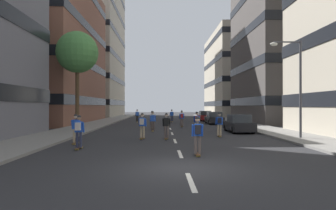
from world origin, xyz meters
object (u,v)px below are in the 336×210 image
(skater_10, at_px, (153,120))
(skater_11, at_px, (182,117))
(street_tree_near, at_px, (77,53))
(skater_3, at_px, (152,119))
(skater_4, at_px, (198,133))
(skater_5, at_px, (172,115))
(parked_car_near, at_px, (205,116))
(skater_8, at_px, (219,123))
(streetlamp_right, at_px, (295,78))
(skater_7, at_px, (166,125))
(skater_0, at_px, (197,121))
(skater_2, at_px, (142,124))
(skater_6, at_px, (79,130))
(parked_car_mid, at_px, (239,124))
(skater_9, at_px, (76,127))
(skater_1, at_px, (137,115))
(parked_car_far, at_px, (214,118))

(skater_10, relative_size, skater_11, 1.00)
(street_tree_near, height_order, skater_3, street_tree_near)
(skater_4, distance_m, skater_5, 27.60)
(parked_car_near, xyz_separation_m, street_tree_near, (-14.56, -16.57, 6.57))
(skater_10, bearing_deg, skater_3, 93.01)
(skater_3, height_order, skater_4, same)
(skater_5, xyz_separation_m, skater_8, (2.80, -19.56, 0.03))
(streetlamp_right, bearing_deg, skater_10, 145.32)
(skater_4, distance_m, skater_7, 6.65)
(skater_7, bearing_deg, skater_0, 60.42)
(skater_2, xyz_separation_m, skater_5, (2.75, 20.94, -0.03))
(skater_8, bearing_deg, skater_5, 98.14)
(skater_4, relative_size, skater_5, 1.00)
(skater_6, height_order, skater_11, same)
(parked_car_mid, distance_m, skater_10, 7.50)
(skater_5, height_order, skater_8, same)
(skater_9, bearing_deg, parked_car_near, 66.33)
(skater_4, bearing_deg, streetlamp_right, 39.73)
(street_tree_near, xyz_separation_m, skater_11, (10.13, 3.81, -6.26))
(streetlamp_right, bearing_deg, parked_car_mid, 112.64)
(parked_car_mid, relative_size, streetlamp_right, 0.68)
(skater_1, distance_m, skater_7, 21.28)
(skater_5, height_order, skater_7, same)
(skater_4, relative_size, skater_10, 1.00)
(parked_car_far, bearing_deg, skater_10, -125.60)
(skater_0, xyz_separation_m, skater_1, (-6.36, 16.32, -0.03))
(skater_0, bearing_deg, street_tree_near, 163.77)
(parked_car_near, xyz_separation_m, skater_9, (-11.71, -26.72, 0.29))
(skater_2, relative_size, skater_9, 1.00)
(street_tree_near, height_order, skater_5, street_tree_near)
(parked_car_mid, relative_size, skater_3, 2.47)
(skater_1, distance_m, skater_5, 4.84)
(skater_1, height_order, skater_2, same)
(parked_car_mid, bearing_deg, street_tree_near, 169.42)
(streetlamp_right, distance_m, skater_5, 23.02)
(skater_4, height_order, skater_7, same)
(skater_5, bearing_deg, skater_2, -97.49)
(skater_5, relative_size, skater_7, 1.00)
(skater_9, distance_m, skater_10, 9.62)
(streetlamp_right, distance_m, skater_8, 5.98)
(skater_4, bearing_deg, skater_5, 90.39)
(skater_4, height_order, skater_9, same)
(skater_5, bearing_deg, skater_8, -81.86)
(skater_3, xyz_separation_m, skater_9, (-4.16, -11.51, 0.00))
(street_tree_near, distance_m, skater_0, 12.96)
(streetlamp_right, xyz_separation_m, skater_3, (-9.87, 9.63, -3.15))
(parked_car_near, bearing_deg, skater_0, -100.51)
(skater_1, height_order, skater_8, same)
(street_tree_near, xyz_separation_m, skater_10, (7.16, -1.54, -6.29))
(skater_3, xyz_separation_m, skater_5, (2.37, 11.90, 0.00))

